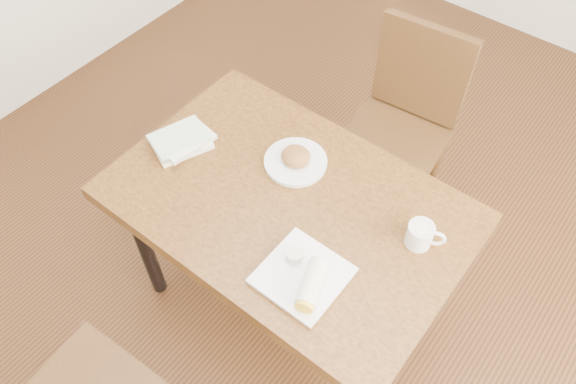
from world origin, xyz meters
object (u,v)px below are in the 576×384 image
Objects in this scene: chair_far at (404,117)px; plate_scone at (296,160)px; coffee_mug at (421,235)px; book_stack at (182,141)px; plate_burrito at (305,278)px; table at (288,215)px.

plate_scone is at bearing -99.33° from chair_far.
book_stack is (-0.90, -0.17, -0.02)m from coffee_mug.
plate_burrito is at bearing -120.71° from coffee_mug.
coffee_mug is 0.40m from plate_burrito.
coffee_mug is at bearing 59.29° from plate_burrito.
chair_far is 0.99m from book_stack.
book_stack is (-0.38, -0.19, 0.00)m from plate_scone.
chair_far is at bearing 101.72° from plate_burrito.
chair_far is 4.00× the size of book_stack.
plate_burrito reaches higher than plate_scone.
plate_scone is (-0.08, 0.15, 0.11)m from table.
coffee_mug reaches higher than table.
table is at bearing -61.31° from plate_scone.
chair_far is at bearing 121.80° from coffee_mug.
plate_burrito is at bearing -14.15° from book_stack.
plate_scone is at bearing 26.05° from book_stack.
chair_far is at bearing 88.20° from table.
plate_scone is 0.42m from book_stack.
plate_scone is 1.84× the size of coffee_mug.
table is 0.33m from plate_burrito.
chair_far is 0.82m from coffee_mug.
plate_burrito is (0.31, -0.36, 0.00)m from plate_scone.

